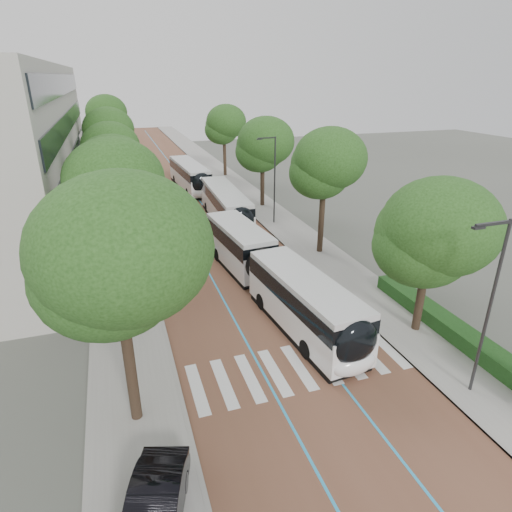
# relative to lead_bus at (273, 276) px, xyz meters

# --- Properties ---
(ground) EXTENTS (160.00, 160.00, 0.00)m
(ground) POSITION_rel_lead_bus_xyz_m (-1.40, -7.79, -1.63)
(ground) COLOR #51544C
(ground) RESTS_ON ground
(road) EXTENTS (11.00, 140.00, 0.02)m
(road) POSITION_rel_lead_bus_xyz_m (-1.40, 32.21, -1.62)
(road) COLOR brown
(road) RESTS_ON ground
(sidewalk_left) EXTENTS (4.00, 140.00, 0.12)m
(sidewalk_left) POSITION_rel_lead_bus_xyz_m (-8.90, 32.21, -1.57)
(sidewalk_left) COLOR gray
(sidewalk_left) RESTS_ON ground
(sidewalk_right) EXTENTS (4.00, 140.00, 0.12)m
(sidewalk_right) POSITION_rel_lead_bus_xyz_m (6.10, 32.21, -1.57)
(sidewalk_right) COLOR gray
(sidewalk_right) RESTS_ON ground
(kerb_left) EXTENTS (0.20, 140.00, 0.14)m
(kerb_left) POSITION_rel_lead_bus_xyz_m (-7.00, 32.21, -1.57)
(kerb_left) COLOR gray
(kerb_left) RESTS_ON ground
(kerb_right) EXTENTS (0.20, 140.00, 0.14)m
(kerb_right) POSITION_rel_lead_bus_xyz_m (4.20, 32.21, -1.57)
(kerb_right) COLOR gray
(kerb_right) RESTS_ON ground
(zebra_crossing) EXTENTS (10.55, 3.60, 0.01)m
(zebra_crossing) POSITION_rel_lead_bus_xyz_m (-1.20, -6.79, -1.60)
(zebra_crossing) COLOR silver
(zebra_crossing) RESTS_ON ground
(lane_line_left) EXTENTS (0.12, 126.00, 0.01)m
(lane_line_left) POSITION_rel_lead_bus_xyz_m (-3.00, 32.21, -1.60)
(lane_line_left) COLOR #2A9DD5
(lane_line_left) RESTS_ON road
(lane_line_right) EXTENTS (0.12, 126.00, 0.01)m
(lane_line_right) POSITION_rel_lead_bus_xyz_m (0.20, 32.21, -1.60)
(lane_line_right) COLOR #2A9DD5
(lane_line_right) RESTS_ON road
(hedge) EXTENTS (1.20, 14.00, 0.80)m
(hedge) POSITION_rel_lead_bus_xyz_m (7.70, -7.79, -1.11)
(hedge) COLOR #193A14
(hedge) RESTS_ON sidewalk_right
(streetlight_near) EXTENTS (1.82, 0.20, 8.00)m
(streetlight_near) POSITION_rel_lead_bus_xyz_m (5.22, -10.79, 3.19)
(streetlight_near) COLOR #313234
(streetlight_near) RESTS_ON sidewalk_right
(streetlight_far) EXTENTS (1.82, 0.20, 8.00)m
(streetlight_far) POSITION_rel_lead_bus_xyz_m (5.22, 14.21, 3.19)
(streetlight_far) COLOR #313234
(streetlight_far) RESTS_ON sidewalk_right
(lamp_post_left) EXTENTS (0.14, 0.14, 8.00)m
(lamp_post_left) POSITION_rel_lead_bus_xyz_m (-7.50, 0.21, 2.49)
(lamp_post_left) COLOR #313234
(lamp_post_left) RESTS_ON sidewalk_left
(trees_left) EXTENTS (6.30, 61.10, 10.08)m
(trees_left) POSITION_rel_lead_bus_xyz_m (-8.90, 17.02, 5.29)
(trees_left) COLOR black
(trees_left) RESTS_ON ground
(trees_right) EXTENTS (5.91, 47.65, 9.18)m
(trees_right) POSITION_rel_lead_bus_xyz_m (6.30, 13.19, 4.66)
(trees_right) COLOR black
(trees_right) RESTS_ON ground
(lead_bus) EXTENTS (4.27, 18.55, 3.20)m
(lead_bus) POSITION_rel_lead_bus_xyz_m (0.00, 0.00, 0.00)
(lead_bus) COLOR black
(lead_bus) RESTS_ON ground
(bus_queued_0) EXTENTS (2.90, 12.47, 3.20)m
(bus_queued_0) POSITION_rel_lead_bus_xyz_m (1.11, 15.67, -0.00)
(bus_queued_0) COLOR white
(bus_queued_0) RESTS_ON ground
(bus_queued_1) EXTENTS (3.21, 12.52, 3.20)m
(bus_queued_1) POSITION_rel_lead_bus_xyz_m (0.27, 29.88, -0.00)
(bus_queued_1) COLOR white
(bus_queued_1) RESTS_ON ground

